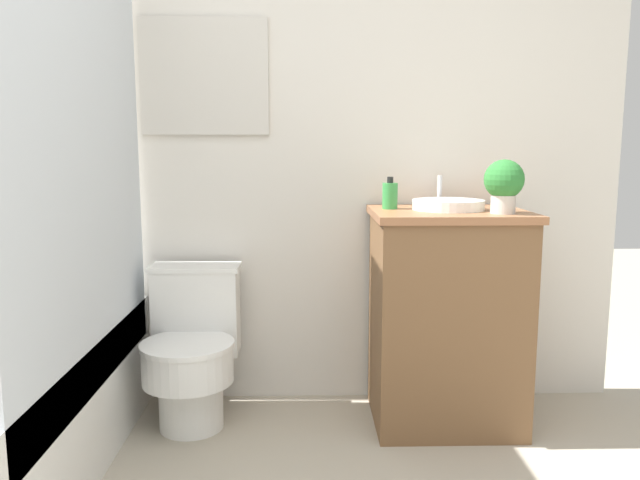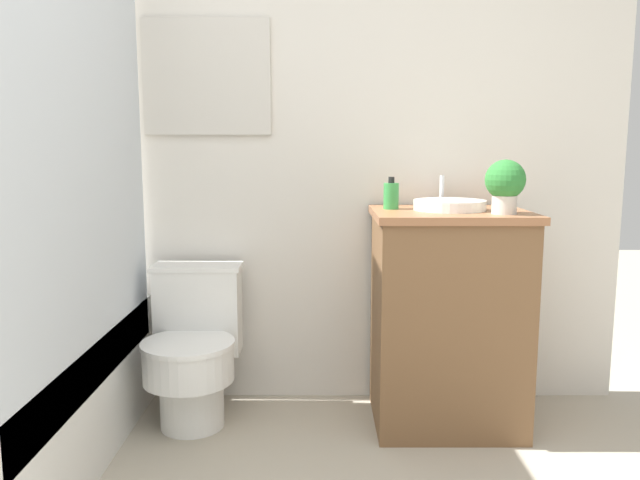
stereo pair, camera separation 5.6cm
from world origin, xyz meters
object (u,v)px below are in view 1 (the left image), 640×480
toilet (192,350)px  soap_bottle (390,195)px  sink (448,204)px  potted_plant (504,183)px

toilet → soap_bottle: bearing=3.7°
sink → potted_plant: 0.25m
toilet → sink: size_ratio=1.98×
toilet → potted_plant: potted_plant is taller
toilet → sink: 1.20m
soap_bottle → potted_plant: 0.45m
toilet → potted_plant: bearing=-6.4°
sink → potted_plant: bearing=-40.9°
sink → soap_bottle: bearing=170.8°
toilet → potted_plant: size_ratio=3.13×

